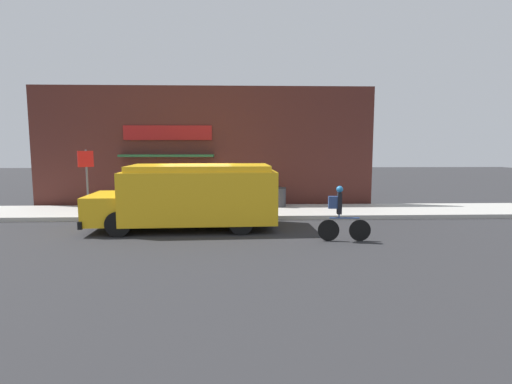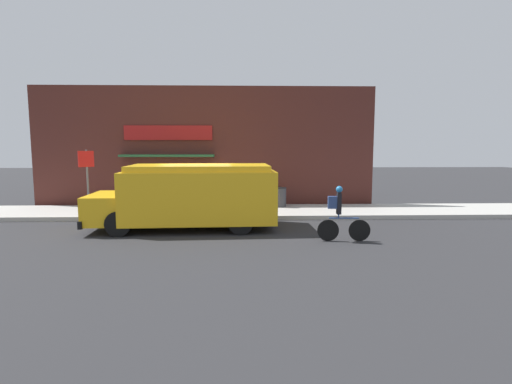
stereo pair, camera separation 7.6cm
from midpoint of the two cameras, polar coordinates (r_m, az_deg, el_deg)
The scene contains 7 objects.
ground_plane at distance 15.06m, azimuth -8.50°, elevation -4.11°, with size 70.00×70.00×0.00m, color #2B2B2D.
sidewalk at distance 16.48m, azimuth -7.95°, elevation -2.86°, with size 28.00×2.93×0.17m.
storefront at distance 18.06m, azimuth -7.64°, elevation 6.31°, with size 15.18×0.86×5.40m.
school_bus at distance 13.55m, azimuth -9.41°, elevation -0.48°, with size 6.21×2.89×2.15m.
cyclist at distance 11.95m, azimuth 11.81°, elevation -3.18°, with size 1.56×0.20×1.63m.
stop_sign_post at distance 16.33m, azimuth -23.18°, elevation 2.72°, with size 0.45×0.45×2.47m.
trash_bin at distance 17.14m, azimuth 3.30°, elevation -0.72°, with size 0.53×0.53×0.84m.
Camera 1 is at (1.63, -14.69, 2.82)m, focal length 28.00 mm.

